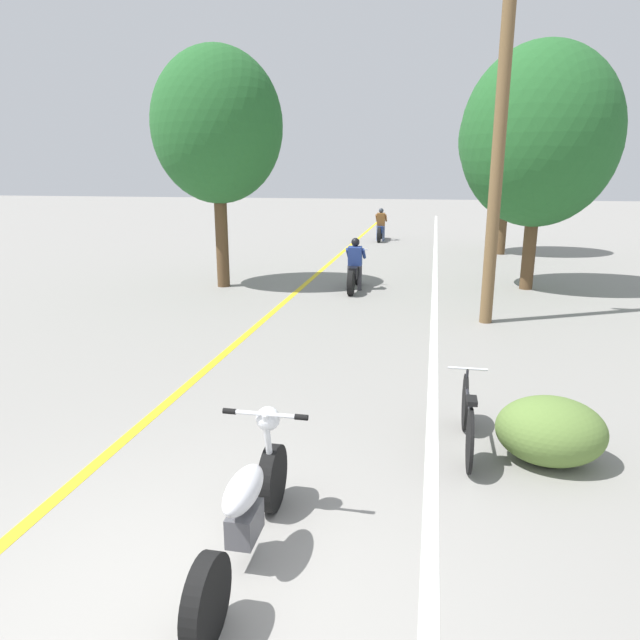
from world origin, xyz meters
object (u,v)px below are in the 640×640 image
(utility_pole, at_px, (499,136))
(roadside_tree_right_far, at_px, (509,139))
(motorcycle_rider_lead, at_px, (355,270))
(roadside_tree_left, at_px, (217,127))
(roadside_tree_right_near, at_px, (540,137))
(bicycle_parked, at_px, (467,418))
(motorcycle_foreground, at_px, (247,509))
(motorcycle_rider_far, at_px, (381,228))

(utility_pole, relative_size, roadside_tree_right_far, 1.16)
(utility_pole, distance_m, motorcycle_rider_lead, 5.06)
(motorcycle_rider_lead, bearing_deg, roadside_tree_left, -176.45)
(motorcycle_rider_lead, bearing_deg, roadside_tree_right_near, 12.76)
(roadside_tree_right_near, xyz_separation_m, bicycle_parked, (-1.93, -9.23, -3.37))
(utility_pole, height_order, bicycle_parked, utility_pole)
(roadside_tree_left, height_order, motorcycle_foreground, roadside_tree_left)
(roadside_tree_right_near, bearing_deg, bicycle_parked, -101.80)
(motorcycle_rider_lead, height_order, bicycle_parked, motorcycle_rider_lead)
(roadside_tree_right_far, xyz_separation_m, roadside_tree_left, (-7.74, -7.62, -0.02))
(utility_pole, xyz_separation_m, bicycle_parked, (-0.65, -5.58, -3.20))
(roadside_tree_right_far, distance_m, motorcycle_rider_lead, 9.26)
(bicycle_parked, bearing_deg, motorcycle_foreground, -128.30)
(utility_pole, height_order, motorcycle_rider_far, utility_pole)
(roadside_tree_left, bearing_deg, roadside_tree_right_far, 44.55)
(roadside_tree_left, distance_m, motorcycle_foreground, 11.59)
(bicycle_parked, bearing_deg, roadside_tree_left, 125.74)
(motorcycle_foreground, relative_size, bicycle_parked, 1.27)
(motorcycle_foreground, bearing_deg, roadside_tree_right_near, 72.19)
(motorcycle_rider_lead, bearing_deg, roadside_tree_right_far, 59.81)
(motorcycle_foreground, height_order, bicycle_parked, motorcycle_foreground)
(utility_pole, xyz_separation_m, motorcycle_rider_lead, (-3.01, 2.69, -3.05))
(roadside_tree_right_near, distance_m, roadside_tree_left, 7.82)
(motorcycle_foreground, bearing_deg, utility_pole, 72.92)
(motorcycle_rider_lead, height_order, motorcycle_rider_far, motorcycle_rider_far)
(motorcycle_foreground, bearing_deg, roadside_tree_right_far, 78.32)
(motorcycle_foreground, xyz_separation_m, bicycle_parked, (1.75, 2.21, -0.07))
(roadside_tree_right_near, height_order, bicycle_parked, roadside_tree_right_near)
(roadside_tree_right_near, height_order, motorcycle_foreground, roadside_tree_right_near)
(utility_pole, bearing_deg, roadside_tree_right_near, 70.65)
(roadside_tree_right_far, height_order, bicycle_parked, roadside_tree_right_far)
(utility_pole, distance_m, roadside_tree_left, 6.91)
(motorcycle_rider_far, distance_m, bicycle_parked, 19.23)
(roadside_tree_left, bearing_deg, bicycle_parked, -54.26)
(motorcycle_foreground, bearing_deg, motorcycle_rider_lead, 93.35)
(utility_pole, xyz_separation_m, roadside_tree_right_far, (1.30, 10.09, 0.44))
(roadside_tree_left, distance_m, motorcycle_rider_far, 11.92)
(bicycle_parked, bearing_deg, utility_pole, 83.40)
(roadside_tree_right_near, bearing_deg, roadside_tree_right_far, 89.83)
(utility_pole, bearing_deg, bicycle_parked, -96.60)
(roadside_tree_right_near, height_order, roadside_tree_left, roadside_tree_right_near)
(utility_pole, xyz_separation_m, motorcycle_foreground, (-2.39, -7.79, -3.12))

